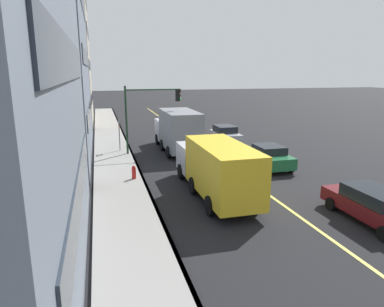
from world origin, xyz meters
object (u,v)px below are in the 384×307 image
street_sign_post (119,133)px  truck_yellow (216,167)px  car_green (269,156)px  car_silver (225,134)px  car_maroon (373,205)px  truck_gray (178,130)px  fire_hydrant (134,173)px  traffic_light_mast (149,107)px

street_sign_post → truck_yellow: bearing=-160.1°
car_green → street_sign_post: 11.82m
car_green → car_silver: same height
car_maroon → truck_gray: size_ratio=0.63×
truck_yellow → fire_hydrant: (3.56, 3.84, -1.07)m
car_green → truck_yellow: size_ratio=0.50×
car_silver → traffic_light_mast: traffic_light_mast is taller
traffic_light_mast → fire_hydrant: size_ratio=5.58×
car_green → car_maroon: (-8.97, -0.23, -0.02)m
car_green → truck_gray: size_ratio=0.54×
car_maroon → truck_yellow: size_ratio=0.58×
traffic_light_mast → truck_yellow: bearing=-169.3°
truck_gray → car_maroon: bearing=-162.2°
truck_yellow → car_green: bearing=-51.2°
truck_gray → car_silver: bearing=-65.0°
car_silver → truck_yellow: bearing=157.6°
truck_yellow → truck_gray: 10.58m
car_maroon → fire_hydrant: (8.39, 9.20, -0.30)m
truck_gray → fire_hydrant: size_ratio=8.06×
traffic_light_mast → car_silver: bearing=-69.6°
car_maroon → car_silver: 17.70m
car_maroon → truck_gray: (15.41, 4.96, 0.97)m
traffic_light_mast → fire_hydrant: (-6.61, 1.91, -3.17)m
fire_hydrant → car_maroon: bearing=-132.4°
car_green → street_sign_post: (7.29, 9.28, 0.76)m
truck_yellow → truck_gray: size_ratio=1.08×
car_maroon → car_silver: bearing=0.2°
truck_yellow → street_sign_post: (11.42, 4.14, 0.00)m
car_maroon → fire_hydrant: 12.46m
car_green → fire_hydrant: car_green is taller
car_maroon → street_sign_post: street_sign_post is taller
car_maroon → traffic_light_mast: (15.00, 7.29, 2.87)m
street_sign_post → fire_hydrant: (-7.87, -0.31, -1.08)m
truck_gray → fire_hydrant: 8.30m
car_silver → car_green: bearing=178.9°
fire_hydrant → traffic_light_mast: bearing=-16.1°
car_green → traffic_light_mast: (6.03, 7.07, 2.85)m
truck_yellow → truck_gray: (10.57, -0.41, 0.20)m
car_silver → truck_gray: size_ratio=0.52×
car_maroon → traffic_light_mast: 16.93m
car_silver → street_sign_post: street_sign_post is taller
fire_hydrant → truck_yellow: bearing=-132.8°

